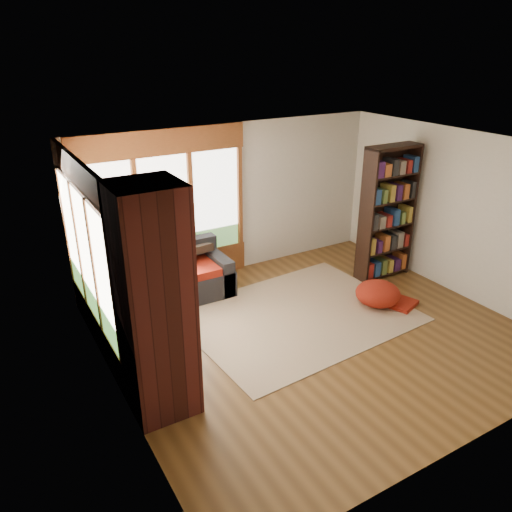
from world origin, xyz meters
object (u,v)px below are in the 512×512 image
sectional_sofa (141,298)px  bookshelf (387,214)px  area_rug (297,315)px  pouf (378,293)px  dog_brindle (157,290)px  brick_chimney (154,305)px  dog_tan (152,271)px

sectional_sofa → bookshelf: size_ratio=0.96×
area_rug → pouf: pouf is taller
pouf → dog_brindle: (-3.26, 0.83, 0.53)m
area_rug → pouf: 1.34m
brick_chimney → area_rug: (2.46, 0.87, -1.29)m
sectional_sofa → area_rug: 2.35m
sectional_sofa → dog_brindle: 0.81m
bookshelf → dog_brindle: bookshelf is taller
sectional_sofa → bookshelf: (4.09, -0.75, 0.84)m
brick_chimney → dog_tan: size_ratio=2.72×
brick_chimney → dog_tan: (0.60, 1.90, -0.52)m
brick_chimney → pouf: 3.94m
brick_chimney → bookshelf: size_ratio=1.14×
sectional_sofa → pouf: 3.63m
dog_tan → area_rug: bearing=-75.7°
brick_chimney → dog_tan: brick_chimney is taller
sectional_sofa → dog_brindle: bearing=-92.0°
brick_chimney → pouf: (3.74, 0.54, -1.10)m
sectional_sofa → pouf: bearing=-29.3°
brick_chimney → bookshelf: bearing=15.9°
sectional_sofa → dog_tan: 0.52m
bookshelf → dog_brindle: 4.08m
bookshelf → pouf: size_ratio=3.29×
brick_chimney → dog_tan: 2.06m
area_rug → dog_tan: bearing=151.1°
sectional_sofa → dog_brindle: dog_brindle is taller
dog_tan → dog_brindle: size_ratio=1.25×
area_rug → dog_tan: 2.26m
bookshelf → dog_brindle: bearing=179.1°
brick_chimney → sectional_sofa: size_ratio=1.18×
dog_brindle → brick_chimney: bearing=152.0°
dog_tan → bookshelf: bearing=-55.5°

